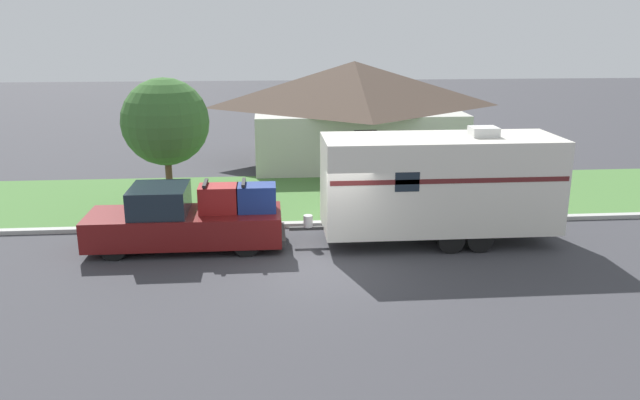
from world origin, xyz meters
TOP-DOWN VIEW (x-y plane):
  - ground_plane at (0.00, 0.00)m, footprint 120.00×120.00m
  - curb_strip at (0.00, 3.75)m, footprint 80.00×0.30m
  - lawn_strip at (0.00, 7.40)m, footprint 80.00×7.00m
  - house_across_street at (2.55, 14.24)m, footprint 10.29×8.18m
  - pickup_truck at (-4.12, 1.96)m, footprint 5.83×2.00m
  - travel_trailer at (3.51, 1.96)m, footprint 8.10×2.47m
  - mailbox at (6.92, 4.59)m, footprint 0.48×0.20m
  - tree_in_yard at (-5.22, 6.06)m, footprint 3.06×3.06m

SIDE VIEW (x-z plane):
  - ground_plane at x=0.00m, z-range 0.00..0.00m
  - lawn_strip at x=0.00m, z-range 0.00..0.03m
  - curb_strip at x=0.00m, z-range 0.00..0.14m
  - pickup_truck at x=-4.12m, z-range -0.14..1.90m
  - mailbox at x=6.92m, z-range 0.37..1.74m
  - travel_trailer at x=3.51m, z-range 0.08..3.63m
  - house_across_street at x=2.55m, z-range 0.09..4.89m
  - tree_in_yard at x=-5.22m, z-range 0.83..5.58m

